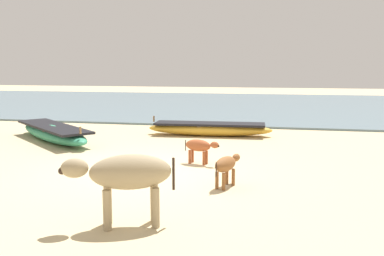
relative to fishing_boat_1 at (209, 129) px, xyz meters
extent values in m
plane|color=#CCB789|center=(-0.63, -5.10, -0.24)|extent=(80.00, 80.00, 0.00)
cube|color=slate|center=(-0.63, 12.04, -0.20)|extent=(60.00, 20.00, 0.08)
ellipsoid|color=gold|center=(0.00, 0.00, -0.02)|extent=(4.30, 1.13, 0.44)
cube|color=black|center=(0.00, 0.00, 0.16)|extent=(3.79, 1.08, 0.07)
cube|color=olive|center=(-0.32, -0.02, 0.10)|extent=(0.16, 0.77, 0.04)
cylinder|color=olive|center=(-1.96, -0.10, 0.30)|extent=(0.06, 0.06, 0.20)
ellipsoid|color=#338C66|center=(-4.72, -2.02, 0.00)|extent=(4.25, 3.76, 0.49)
cube|color=black|center=(-4.72, -2.02, 0.21)|extent=(3.80, 3.39, 0.07)
cube|color=olive|center=(-4.45, -2.25, 0.14)|extent=(0.64, 0.73, 0.04)
cylinder|color=olive|center=(-3.06, -3.40, 0.35)|extent=(0.06, 0.06, 0.20)
ellipsoid|color=tan|center=(0.25, -8.34, 0.57)|extent=(1.28, 0.87, 0.52)
ellipsoid|color=tan|center=(-0.48, -8.62, 0.66)|extent=(0.45, 0.36, 0.28)
sphere|color=#2D2119|center=(-0.65, -8.68, 0.63)|extent=(0.14, 0.14, 0.11)
cylinder|color=tan|center=(-0.03, -8.58, 0.05)|extent=(0.12, 0.12, 0.59)
cylinder|color=tan|center=(-0.12, -8.34, 0.05)|extent=(0.12, 0.12, 0.59)
cylinder|color=tan|center=(0.62, -8.33, 0.05)|extent=(0.12, 0.12, 0.59)
cylinder|color=tan|center=(0.53, -8.09, 0.05)|extent=(0.12, 0.12, 0.59)
cylinder|color=#2D2119|center=(0.84, -8.11, 0.52)|extent=(0.04, 0.04, 0.49)
ellipsoid|color=brown|center=(1.34, -6.07, 0.22)|extent=(0.50, 0.73, 0.29)
ellipsoid|color=brown|center=(1.51, -5.66, 0.27)|extent=(0.21, 0.25, 0.16)
sphere|color=#2D2119|center=(1.55, -5.57, 0.25)|extent=(0.08, 0.08, 0.06)
cylinder|color=brown|center=(1.35, -5.86, -0.07)|extent=(0.07, 0.07, 0.34)
cylinder|color=brown|center=(1.48, -5.92, -0.07)|extent=(0.07, 0.07, 0.34)
cylinder|color=brown|center=(1.20, -6.23, -0.07)|extent=(0.07, 0.07, 0.34)
cylinder|color=brown|center=(1.34, -6.28, -0.07)|extent=(0.07, 0.07, 0.34)
cylinder|color=#2D2119|center=(1.21, -6.40, 0.19)|extent=(0.02, 0.02, 0.28)
ellipsoid|color=#9E4C28|center=(0.44, -4.22, 0.21)|extent=(0.71, 0.44, 0.29)
ellipsoid|color=#9E4C28|center=(0.86, -4.35, 0.26)|extent=(0.25, 0.19, 0.16)
sphere|color=#2D2119|center=(0.95, -4.37, 0.24)|extent=(0.07, 0.07, 0.06)
cylinder|color=#9E4C28|center=(0.64, -4.21, -0.08)|extent=(0.07, 0.07, 0.33)
cylinder|color=#9E4C28|center=(0.60, -4.34, -0.08)|extent=(0.07, 0.07, 0.33)
cylinder|color=#9E4C28|center=(0.27, -4.10, -0.08)|extent=(0.07, 0.07, 0.33)
cylinder|color=#9E4C28|center=(0.23, -4.24, -0.08)|extent=(0.07, 0.07, 0.33)
cylinder|color=#2D2119|center=(0.10, -4.12, 0.18)|extent=(0.02, 0.02, 0.27)
camera|label=1|loc=(2.35, -13.89, 2.07)|focal=38.85mm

